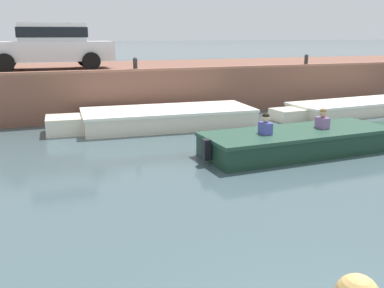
{
  "coord_description": "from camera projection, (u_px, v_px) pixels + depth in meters",
  "views": [
    {
      "loc": [
        -2.33,
        -1.79,
        2.73
      ],
      "look_at": [
        -0.07,
        4.18,
        1.1
      ],
      "focal_mm": 40.0,
      "sensor_mm": 36.0,
      "label": 1
    }
  ],
  "objects": [
    {
      "name": "ground_plane",
      "position": [
        163.0,
        176.0,
        8.51
      ],
      "size": [
        400.0,
        400.0,
        0.0
      ],
      "primitive_type": "plane",
      "color": "#3D5156"
    },
    {
      "name": "far_quay_wall",
      "position": [
        95.0,
        87.0,
        16.45
      ],
      "size": [
        60.0,
        6.0,
        1.58
      ],
      "primitive_type": "cube",
      "color": "brown",
      "rests_on": "ground"
    },
    {
      "name": "far_wall_coping",
      "position": [
        107.0,
        71.0,
        13.64
      ],
      "size": [
        60.0,
        0.24,
        0.08
      ],
      "primitive_type": "cube",
      "color": "#925F4C",
      "rests_on": "far_quay_wall"
    },
    {
      "name": "boat_moored_central_cream",
      "position": [
        160.0,
        118.0,
        12.96
      ],
      "size": [
        6.21,
        2.4,
        0.56
      ],
      "color": "silver",
      "rests_on": "ground"
    },
    {
      "name": "boat_moored_east_cream",
      "position": [
        349.0,
        108.0,
        15.09
      ],
      "size": [
        5.86,
        2.01,
        0.46
      ],
      "color": "silver",
      "rests_on": "ground"
    },
    {
      "name": "motorboat_passing",
      "position": [
        305.0,
        141.0,
        10.21
      ],
      "size": [
        5.69,
        1.78,
        1.03
      ],
      "color": "#193828",
      "rests_on": "ground"
    },
    {
      "name": "car_left_inner_white",
      "position": [
        49.0,
        44.0,
        14.56
      ],
      "size": [
        4.33,
        2.04,
        1.54
      ],
      "color": "white",
      "rests_on": "far_quay_wall"
    },
    {
      "name": "mooring_bollard_mid",
      "position": [
        135.0,
        64.0,
        14.04
      ],
      "size": [
        0.15,
        0.15,
        0.45
      ],
      "color": "#2D2B28",
      "rests_on": "far_quay_wall"
    },
    {
      "name": "mooring_bollard_east",
      "position": [
        306.0,
        60.0,
        16.33
      ],
      "size": [
        0.15,
        0.15,
        0.45
      ],
      "color": "#2D2B28",
      "rests_on": "far_quay_wall"
    }
  ]
}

